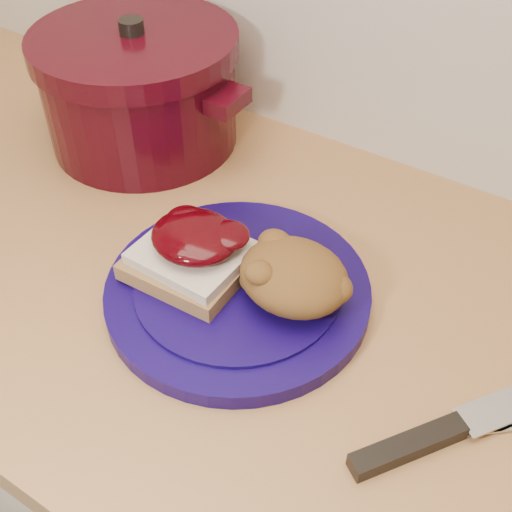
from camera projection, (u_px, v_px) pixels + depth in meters
The scene contains 7 objects.
base_cabinet at pixel (272, 501), 1.01m from camera, with size 4.00×0.60×0.86m, color beige.
plate at pixel (238, 291), 0.68m from camera, with size 0.28×0.28×0.02m, color #0F0444.
sandwich at pixel (192, 251), 0.67m from camera, with size 0.12×0.11×0.06m.
stuffing_mound at pixel (294, 276), 0.64m from camera, with size 0.11×0.10×0.06m, color brown.
chef_knife at pixel (447, 431), 0.56m from camera, with size 0.19×0.25×0.02m.
dutch_oven at pixel (140, 88), 0.85m from camera, with size 0.32×0.27×0.17m.
pepper_grinder at pixel (166, 99), 0.86m from camera, with size 0.06×0.06×0.13m.
Camera 1 is at (0.23, 1.09, 1.40)m, focal length 45.00 mm.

